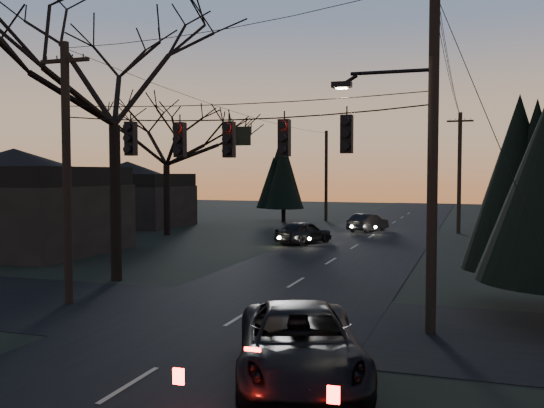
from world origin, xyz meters
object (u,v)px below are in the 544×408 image
(utility_pole_far_r, at_px, (458,233))
(suv_near, at_px, (300,345))
(utility_pole_right, at_px, (430,334))
(utility_pole_far_l, at_px, (326,221))
(sedan_oncoming_a, at_px, (304,232))
(utility_pole_left, at_px, (69,304))
(bare_tree_left, at_px, (114,62))
(sedan_oncoming_b, at_px, (368,223))

(utility_pole_far_r, bearing_deg, suv_near, -94.03)
(utility_pole_right, xyz_separation_m, suv_near, (-2.30, -4.67, 0.75))
(utility_pole_far_r, relative_size, utility_pole_far_l, 1.06)
(utility_pole_right, height_order, utility_pole_far_l, utility_pole_right)
(sedan_oncoming_a, bearing_deg, utility_pole_left, 105.24)
(sedan_oncoming_a, bearing_deg, utility_pole_right, 138.87)
(utility_pole_far_r, bearing_deg, sedan_oncoming_a, -132.79)
(sedan_oncoming_a, bearing_deg, bare_tree_left, 99.11)
(utility_pole_right, xyz_separation_m, utility_pole_far_r, (0.00, 28.00, 0.00))
(sedan_oncoming_b, bearing_deg, utility_pole_left, 99.97)
(utility_pole_right, bearing_deg, bare_tree_left, 161.15)
(utility_pole_far_r, xyz_separation_m, utility_pole_far_l, (-11.50, 8.00, 0.00))
(suv_near, relative_size, sedan_oncoming_a, 1.34)
(suv_near, height_order, sedan_oncoming_a, suv_near)
(utility_pole_far_l, height_order, sedan_oncoming_a, utility_pole_far_l)
(sedan_oncoming_b, bearing_deg, utility_pole_far_l, -37.91)
(utility_pole_left, xyz_separation_m, sedan_oncoming_b, (5.20, 27.48, 0.64))
(bare_tree_left, height_order, suv_near, bare_tree_left)
(suv_near, distance_m, sedan_oncoming_b, 32.40)
(utility_pole_right, xyz_separation_m, utility_pole_left, (-11.50, 0.00, 0.00))
(utility_pole_left, height_order, sedan_oncoming_a, utility_pole_left)
(utility_pole_left, bearing_deg, utility_pole_far_l, 90.00)
(utility_pole_right, relative_size, sedan_oncoming_a, 2.49)
(utility_pole_far_r, distance_m, utility_pole_far_l, 14.01)
(sedan_oncoming_a, bearing_deg, suv_near, 129.18)
(utility_pole_right, xyz_separation_m, sedan_oncoming_b, (-6.30, 27.48, 0.64))
(utility_pole_far_r, xyz_separation_m, sedan_oncoming_b, (-6.30, -0.52, 0.64))
(suv_near, bearing_deg, sedan_oncoming_b, 77.52)
(utility_pole_far_l, relative_size, bare_tree_left, 0.65)
(utility_pole_far_r, distance_m, sedan_oncoming_b, 6.35)
(suv_near, bearing_deg, bare_tree_left, 119.14)
(bare_tree_left, bearing_deg, utility_pole_far_r, 62.31)
(sedan_oncoming_b, bearing_deg, utility_pole_far_r, -154.61)
(utility_pole_far_r, bearing_deg, sedan_oncoming_b, -175.29)
(utility_pole_far_r, relative_size, bare_tree_left, 0.69)
(utility_pole_far_l, bearing_deg, sedan_oncoming_b, -58.60)
(utility_pole_far_r, distance_m, sedan_oncoming_a, 12.83)
(suv_near, distance_m, sedan_oncoming_a, 24.13)
(utility_pole_left, height_order, utility_pole_far_l, utility_pole_left)
(sedan_oncoming_a, distance_m, sedan_oncoming_b, 9.20)
(utility_pole_far_r, bearing_deg, bare_tree_left, -117.69)
(utility_pole_right, distance_m, bare_tree_left, 15.75)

